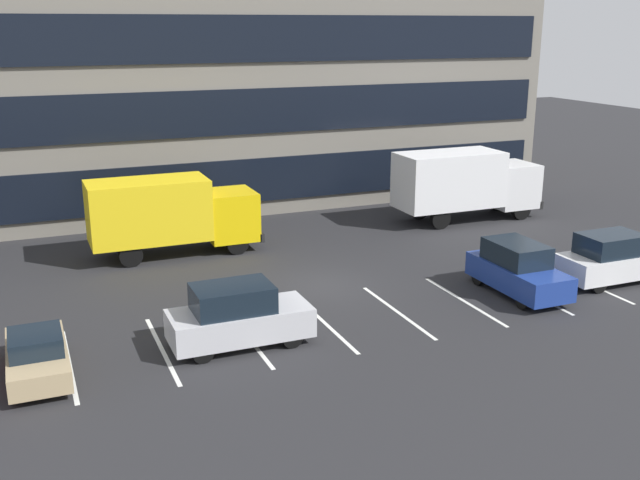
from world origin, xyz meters
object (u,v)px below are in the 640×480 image
box_truck_yellow_all (170,212)px  sedan_tan (37,355)px  suv_silver (238,316)px  box_truck_white (465,182)px  suv_navy (518,269)px  suv_white (612,259)px

box_truck_yellow_all → sedan_tan: (-6.06, -10.37, -1.27)m
suv_silver → sedan_tan: bearing=179.1°
box_truck_white → suv_navy: bearing=-112.6°
box_truck_white → sedan_tan: box_truck_white is taller
suv_navy → sedan_tan: size_ratio=1.10×
box_truck_white → suv_navy: box_truck_white is taller
box_truck_yellow_all → box_truck_white: box_truck_white is taller
suv_navy → box_truck_yellow_all: bearing=138.2°
box_truck_yellow_all → box_truck_white: size_ratio=0.95×
box_truck_white → box_truck_yellow_all: bearing=-179.0°
box_truck_yellow_all → sedan_tan: bearing=-120.3°
suv_silver → box_truck_yellow_all: bearing=89.8°
suv_navy → sedan_tan: bearing=-178.5°
box_truck_yellow_all → suv_navy: size_ratio=1.70×
sedan_tan → box_truck_white: bearing=26.4°
box_truck_yellow_all → suv_silver: (-0.04, -10.47, -0.96)m
suv_white → sedan_tan: bearing=-179.8°
suv_white → sedan_tan: (-21.45, -0.08, -0.29)m
box_truck_yellow_all → suv_white: 18.54m
suv_silver → suv_navy: bearing=2.8°
box_truck_white → suv_silver: 18.80m
sedan_tan → suv_navy: bearing=1.5°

